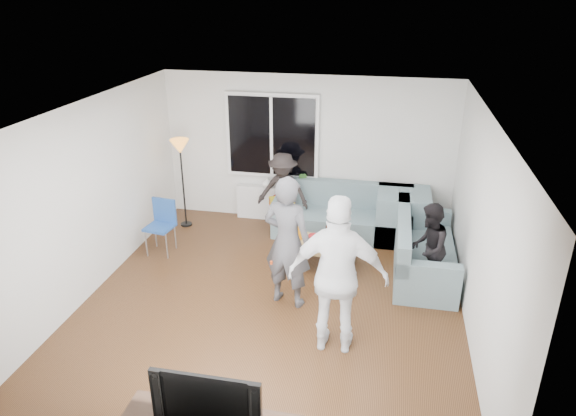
% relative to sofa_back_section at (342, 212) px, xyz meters
% --- Properties ---
extents(floor, '(5.00, 5.50, 0.04)m').
position_rel_sofa_back_section_xyz_m(floor, '(-0.70, -2.27, -0.45)').
color(floor, '#56351C').
rests_on(floor, ground).
extents(ceiling, '(5.00, 5.50, 0.04)m').
position_rel_sofa_back_section_xyz_m(ceiling, '(-0.70, -2.27, 2.20)').
color(ceiling, white).
rests_on(ceiling, ground).
extents(wall_back, '(5.00, 0.04, 2.60)m').
position_rel_sofa_back_section_xyz_m(wall_back, '(-0.70, 0.50, 0.88)').
color(wall_back, silver).
rests_on(wall_back, ground).
extents(wall_front, '(5.00, 0.04, 2.60)m').
position_rel_sofa_back_section_xyz_m(wall_front, '(-0.70, -5.04, 0.88)').
color(wall_front, silver).
rests_on(wall_front, ground).
extents(wall_left, '(0.04, 5.50, 2.60)m').
position_rel_sofa_back_section_xyz_m(wall_left, '(-3.22, -2.27, 0.88)').
color(wall_left, silver).
rests_on(wall_left, ground).
extents(wall_right, '(0.04, 5.50, 2.60)m').
position_rel_sofa_back_section_xyz_m(wall_right, '(1.82, -2.27, 0.88)').
color(wall_right, silver).
rests_on(wall_right, ground).
extents(window_frame, '(1.62, 0.06, 1.47)m').
position_rel_sofa_back_section_xyz_m(window_frame, '(-1.30, 0.42, 1.12)').
color(window_frame, white).
rests_on(window_frame, wall_back).
extents(window_glass, '(1.50, 0.02, 1.35)m').
position_rel_sofa_back_section_xyz_m(window_glass, '(-1.30, 0.38, 1.12)').
color(window_glass, black).
rests_on(window_glass, window_frame).
extents(window_mullion, '(0.05, 0.03, 1.35)m').
position_rel_sofa_back_section_xyz_m(window_mullion, '(-1.30, 0.37, 1.12)').
color(window_mullion, white).
rests_on(window_mullion, window_frame).
extents(radiator, '(1.30, 0.12, 0.62)m').
position_rel_sofa_back_section_xyz_m(radiator, '(-1.30, 0.38, -0.11)').
color(radiator, silver).
rests_on(radiator, floor).
extents(potted_plant, '(0.21, 0.18, 0.33)m').
position_rel_sofa_back_section_xyz_m(potted_plant, '(-0.76, 0.35, 0.36)').
color(potted_plant, '#305F26').
rests_on(potted_plant, radiator).
extents(vase, '(0.21, 0.21, 0.19)m').
position_rel_sofa_back_section_xyz_m(vase, '(-1.38, 0.35, 0.29)').
color(vase, white).
rests_on(vase, radiator).
extents(sofa_back_section, '(2.30, 0.85, 0.85)m').
position_rel_sofa_back_section_xyz_m(sofa_back_section, '(0.00, 0.00, 0.00)').
color(sofa_back_section, slate).
rests_on(sofa_back_section, floor).
extents(sofa_right_section, '(2.00, 0.85, 0.85)m').
position_rel_sofa_back_section_xyz_m(sofa_right_section, '(1.32, -0.99, 0.00)').
color(sofa_right_section, slate).
rests_on(sofa_right_section, floor).
extents(sofa_corner, '(0.85, 0.85, 0.85)m').
position_rel_sofa_back_section_xyz_m(sofa_corner, '(0.99, 0.00, 0.00)').
color(sofa_corner, slate).
rests_on(sofa_corner, floor).
extents(cushion_yellow, '(0.48, 0.46, 0.14)m').
position_rel_sofa_back_section_xyz_m(cushion_yellow, '(-1.04, -0.02, 0.09)').
color(cushion_yellow, gold).
rests_on(cushion_yellow, sofa_back_section).
extents(cushion_red, '(0.42, 0.37, 0.13)m').
position_rel_sofa_back_section_xyz_m(cushion_red, '(-1.04, 0.06, 0.09)').
color(cushion_red, maroon).
rests_on(cushion_red, sofa_back_section).
extents(coffee_table, '(1.19, 0.79, 0.40)m').
position_rel_sofa_back_section_xyz_m(coffee_table, '(-0.19, -1.18, -0.22)').
color(coffee_table, tan).
rests_on(coffee_table, floor).
extents(pitcher, '(0.17, 0.17, 0.17)m').
position_rel_sofa_back_section_xyz_m(pitcher, '(-0.29, -1.27, 0.06)').
color(pitcher, maroon).
rests_on(pitcher, coffee_table).
extents(side_chair, '(0.45, 0.45, 0.86)m').
position_rel_sofa_back_section_xyz_m(side_chair, '(-2.75, -1.21, 0.01)').
color(side_chair, '#214A92').
rests_on(side_chair, floor).
extents(floor_lamp, '(0.32, 0.32, 1.56)m').
position_rel_sofa_back_section_xyz_m(floor_lamp, '(-2.75, -0.17, 0.36)').
color(floor_lamp, orange).
rests_on(floor_lamp, floor).
extents(player_left, '(0.74, 0.58, 1.80)m').
position_rel_sofa_back_section_xyz_m(player_left, '(-0.50, -2.19, 0.47)').
color(player_left, '#444449').
rests_on(player_left, floor).
extents(player_right, '(1.13, 0.48, 1.92)m').
position_rel_sofa_back_section_xyz_m(player_right, '(0.24, -3.01, 0.54)').
color(player_right, silver).
rests_on(player_right, floor).
extents(spectator_right, '(0.59, 0.70, 1.28)m').
position_rel_sofa_back_section_xyz_m(spectator_right, '(1.32, -1.48, 0.21)').
color(spectator_right, black).
rests_on(spectator_right, floor).
extents(spectator_back, '(0.93, 0.58, 1.38)m').
position_rel_sofa_back_section_xyz_m(spectator_back, '(-1.03, 0.03, 0.26)').
color(spectator_back, black).
rests_on(spectator_back, floor).
extents(television, '(0.97, 0.13, 0.56)m').
position_rel_sofa_back_section_xyz_m(television, '(-0.66, -4.77, 0.29)').
color(television, black).
rests_on(television, tv_console).
extents(bottle_d, '(0.07, 0.07, 0.22)m').
position_rel_sofa_back_section_xyz_m(bottle_d, '(0.06, -1.31, 0.08)').
color(bottle_d, '#FFA816').
rests_on(bottle_d, coffee_table).
extents(bottle_c, '(0.07, 0.07, 0.22)m').
position_rel_sofa_back_section_xyz_m(bottle_c, '(-0.12, -1.01, 0.08)').
color(bottle_c, black).
rests_on(bottle_c, coffee_table).
extents(bottle_e, '(0.07, 0.07, 0.20)m').
position_rel_sofa_back_section_xyz_m(bottle_e, '(0.15, -1.02, 0.08)').
color(bottle_e, black).
rests_on(bottle_e, coffee_table).
extents(bottle_a, '(0.07, 0.07, 0.23)m').
position_rel_sofa_back_section_xyz_m(bottle_a, '(-0.53, -1.10, 0.09)').
color(bottle_a, orange).
rests_on(bottle_a, coffee_table).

